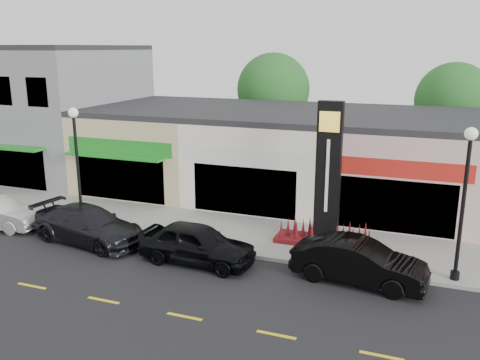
{
  "coord_description": "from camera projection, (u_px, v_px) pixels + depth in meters",
  "views": [
    {
      "loc": [
        6.63,
        -15.78,
        8.19
      ],
      "look_at": [
        -0.75,
        4.0,
        2.64
      ],
      "focal_mm": 38.0,
      "sensor_mm": 36.0,
      "label": 1
    }
  ],
  "objects": [
    {
      "name": "lamp_west_near",
      "position": [
        77.0,
        156.0,
        22.71
      ],
      "size": [
        0.44,
        0.44,
        5.47
      ],
      "color": "black",
      "rests_on": "sidewalk"
    },
    {
      "name": "tree_rear_west",
      "position": [
        273.0,
        90.0,
        36.32
      ],
      "size": [
        5.2,
        5.2,
        7.83
      ],
      "color": "#382619",
      "rests_on": "ground"
    },
    {
      "name": "car_black_sedan",
      "position": [
        197.0,
        243.0,
        19.71
      ],
      "size": [
        2.1,
        4.74,
        1.59
      ],
      "primitive_type": "imported",
      "rotation": [
        0.0,
        0.0,
        1.52
      ],
      "color": "black",
      "rests_on": "ground"
    },
    {
      "name": "car_dark_sedan",
      "position": [
        88.0,
        225.0,
        21.81
      ],
      "size": [
        2.98,
        5.59,
        1.54
      ],
      "primitive_type": "imported",
      "rotation": [
        0.0,
        0.0,
        1.41
      ],
      "color": "black",
      "rests_on": "ground"
    },
    {
      "name": "pylon_sign",
      "position": [
        327.0,
        196.0,
        20.83
      ],
      "size": [
        4.2,
        1.3,
        6.0
      ],
      "color": "#520E16",
      "rests_on": "sidewalk"
    },
    {
      "name": "shop_beige",
      "position": [
        165.0,
        144.0,
        31.27
      ],
      "size": [
        7.0,
        10.85,
        4.8
      ],
      "color": "tan",
      "rests_on": "ground"
    },
    {
      "name": "ground",
      "position": [
        221.0,
        277.0,
        18.62
      ],
      "size": [
        120.0,
        120.0,
        0.0
      ],
      "primitive_type": "plane",
      "color": "black",
      "rests_on": "ground"
    },
    {
      "name": "lamp_east_near",
      "position": [
        465.0,
        190.0,
        17.3
      ],
      "size": [
        0.44,
        0.44,
        5.47
      ],
      "color": "black",
      "rests_on": "sidewalk"
    },
    {
      "name": "tree_rear_mid",
      "position": [
        453.0,
        100.0,
        32.34
      ],
      "size": [
        4.8,
        4.8,
        7.29
      ],
      "color": "#382619",
      "rests_on": "ground"
    },
    {
      "name": "building_grey_2story",
      "position": [
        38.0,
        109.0,
        34.06
      ],
      "size": [
        12.0,
        10.95,
        8.3
      ],
      "color": "slate",
      "rests_on": "ground"
    },
    {
      "name": "car_black_conv",
      "position": [
        359.0,
        262.0,
        18.04
      ],
      "size": [
        2.2,
        4.9,
        1.56
      ],
      "primitive_type": "imported",
      "rotation": [
        0.0,
        0.0,
        1.45
      ],
      "color": "black",
      "rests_on": "ground"
    },
    {
      "name": "shop_pink_w",
      "position": [
        402.0,
        161.0,
        26.55
      ],
      "size": [
        7.0,
        10.01,
        4.8
      ],
      "color": "#D0A49F",
      "rests_on": "ground"
    },
    {
      "name": "shop_cream",
      "position": [
        273.0,
        152.0,
        28.92
      ],
      "size": [
        7.0,
        10.01,
        4.8
      ],
      "color": "beige",
      "rests_on": "ground"
    },
    {
      "name": "curb",
      "position": [
        241.0,
        254.0,
        20.51
      ],
      "size": [
        52.0,
        0.2,
        0.15
      ],
      "primitive_type": "cube",
      "color": "gray",
      "rests_on": "ground"
    },
    {
      "name": "sidewalk",
      "position": [
        259.0,
        235.0,
        22.54
      ],
      "size": [
        52.0,
        4.3,
        0.15
      ],
      "primitive_type": "cube",
      "color": "gray",
      "rests_on": "ground"
    }
  ]
}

